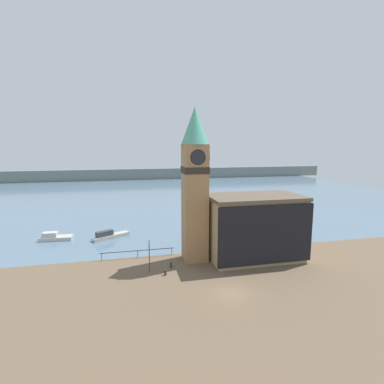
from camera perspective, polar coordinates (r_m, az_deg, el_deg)
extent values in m
plane|color=brown|center=(35.05, 7.48, -18.54)|extent=(160.00, 160.00, 0.00)
cube|color=slate|center=(104.11, -6.68, 0.00)|extent=(160.00, 120.00, 0.00)
cube|color=slate|center=(143.33, -8.48, 3.42)|extent=(180.00, 3.00, 5.00)
cube|color=#232328|center=(44.66, -10.33, -10.93)|extent=(10.59, 0.08, 0.08)
cylinder|color=#232328|center=(44.94, -16.82, -11.77)|extent=(0.07, 0.07, 1.05)
cylinder|color=#232328|center=(44.84, -10.31, -11.57)|extent=(0.07, 0.07, 1.05)
cylinder|color=#232328|center=(45.29, -3.87, -11.22)|extent=(0.07, 0.07, 1.05)
cube|color=#9E754C|center=(41.46, 0.53, -2.21)|extent=(3.21, 3.21, 16.22)
cube|color=#2D2823|center=(40.81, 0.54, 4.23)|extent=(3.33, 3.33, 0.90)
cylinder|color=tan|center=(39.08, 1.12, 6.62)|extent=(2.36, 0.12, 2.36)
cylinder|color=#232328|center=(39.00, 1.15, 6.62)|extent=(2.14, 0.12, 2.14)
cylinder|color=tan|center=(41.12, 2.82, 6.73)|extent=(0.12, 2.36, 2.36)
cylinder|color=#232328|center=(41.14, 2.93, 6.73)|extent=(0.12, 2.14, 2.14)
cone|color=#51A88E|center=(40.75, 0.55, 12.56)|extent=(3.69, 3.69, 4.96)
cube|color=tan|center=(43.95, 11.76, -6.83)|extent=(12.77, 7.24, 8.63)
cube|color=brown|center=(42.94, 11.95, -0.96)|extent=(13.17, 7.64, 0.50)
cube|color=black|center=(40.66, 13.99, -7.96)|extent=(13.27, 0.30, 7.94)
cube|color=#B7B2A8|center=(54.71, -15.17, -8.16)|extent=(6.44, 4.51, 0.64)
cube|color=#38383D|center=(53.98, -16.33, -7.59)|extent=(3.02, 2.31, 0.90)
cube|color=#B7B2A8|center=(56.94, -24.45, -8.00)|extent=(5.40, 2.39, 0.63)
cube|color=#B2B2B2|center=(57.00, -25.42, -7.31)|extent=(2.41, 1.58, 0.77)
cylinder|color=#2D2D33|center=(40.92, -4.02, -13.78)|extent=(0.26, 0.26, 0.66)
sphere|color=#2D2D33|center=(40.79, -4.03, -13.35)|extent=(0.27, 0.27, 0.27)
cylinder|color=#2D2D33|center=(38.92, -5.11, -15.09)|extent=(0.30, 0.30, 0.60)
sphere|color=#2D2D33|center=(38.80, -5.11, -14.68)|extent=(0.32, 0.32, 0.32)
cylinder|color=#2D2D33|center=(39.56, -8.13, -12.08)|extent=(0.10, 0.10, 3.99)
sphere|color=silver|center=(38.86, -8.20, -9.20)|extent=(0.32, 0.32, 0.32)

